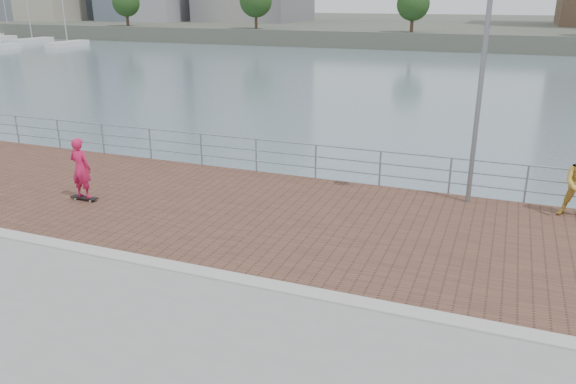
% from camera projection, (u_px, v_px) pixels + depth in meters
% --- Properties ---
extents(water, '(400.00, 400.00, 0.00)m').
position_uv_depth(water, '(254.00, 366.00, 11.98)').
color(water, slate).
rests_on(water, ground).
extents(brick_lane, '(40.00, 6.80, 0.02)m').
position_uv_depth(brick_lane, '(311.00, 220.00, 14.48)').
color(brick_lane, brown).
rests_on(brick_lane, seawall).
extents(curb, '(40.00, 0.40, 0.06)m').
position_uv_depth(curb, '(252.00, 282.00, 11.31)').
color(curb, '#B7B5AD').
rests_on(curb, seawall).
extents(far_shore, '(320.00, 95.00, 2.50)m').
position_uv_depth(far_shore, '(495.00, 27.00, 119.21)').
color(far_shore, '#4C5142').
rests_on(far_shore, ground).
extents(guardrail, '(39.06, 0.06, 1.13)m').
position_uv_depth(guardrail, '(347.00, 161.00, 17.25)').
color(guardrail, '#8C9EA8').
rests_on(guardrail, brick_lane).
extents(street_lamp, '(0.49, 1.43, 6.73)m').
position_uv_depth(street_lamp, '(486.00, 26.00, 13.76)').
color(street_lamp, gray).
rests_on(street_lamp, brick_lane).
extents(skateboard, '(0.81, 0.21, 0.09)m').
position_uv_depth(skateboard, '(84.00, 198.00, 15.86)').
color(skateboard, black).
rests_on(skateboard, brick_lane).
extents(skateboarder, '(0.63, 0.42, 1.72)m').
position_uv_depth(skateboarder, '(81.00, 168.00, 15.57)').
color(skateboarder, '#D41C4F').
rests_on(skateboarder, skateboard).
extents(shoreline_trees, '(144.64, 5.21, 6.94)m').
position_uv_depth(shoreline_trees, '(516.00, 4.00, 76.16)').
color(shoreline_trees, '#473323').
rests_on(shoreline_trees, far_shore).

